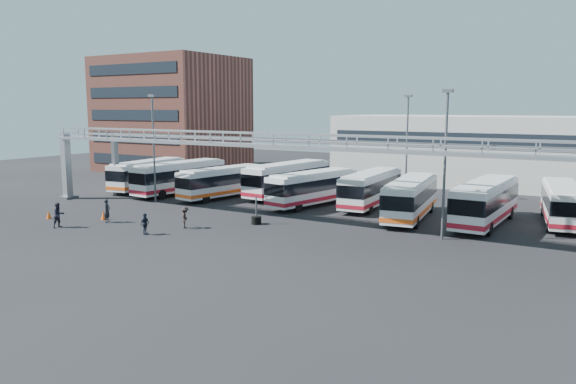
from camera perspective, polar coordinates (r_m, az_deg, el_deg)
The scene contains 23 objects.
ground at distance 39.27m, azimuth -4.77°, elevation -4.71°, with size 140.00×140.00×0.00m, color black.
gantry at distance 43.24m, azimuth -0.26°, elevation 3.94°, with size 51.40×5.15×7.10m.
apartment_building at distance 83.09m, azimuth -11.69°, elevation 7.72°, with size 18.00×15.00×16.00m, color brown.
warehouse at distance 69.82m, azimuth 22.60°, elevation 3.82°, with size 42.00×14.00×8.00m, color #9E9E99.
light_pole_left at distance 54.84m, azimuth -13.50°, elevation 4.92°, with size 0.70×0.35×10.21m.
light_pole_mid at distance 39.42m, azimuth 15.68°, elevation 3.49°, with size 0.70×0.35×10.21m.
light_pole_back at distance 56.10m, azimuth 11.99°, elevation 5.05°, with size 0.70×0.35×10.21m.
bus_0 at distance 63.72m, azimuth -14.03°, elevation 1.83°, with size 3.79×10.92×3.25m.
bus_1 at distance 59.69m, azimuth -10.95°, elevation 1.58°, with size 3.44×11.36×3.40m.
bus_2 at distance 56.38m, azimuth -6.62°, elevation 1.10°, with size 3.96×10.47×3.11m.
bus_3 at distance 56.91m, azimuth -0.06°, elevation 1.43°, with size 3.69×11.58×3.46m.
bus_4 at distance 51.66m, azimuth 2.57°, elevation 0.52°, with size 4.38×10.76×3.19m.
bus_5 at distance 51.53m, azimuth 8.44°, elevation 0.44°, with size 3.19×10.79×3.24m.
bus_6 at distance 46.54m, azimuth 12.37°, elevation -0.49°, with size 4.05×11.12×3.30m.
bus_7 at distance 45.64m, azimuth 19.46°, elevation -0.86°, with size 2.83×11.36×3.44m.
bus_8 at distance 48.35m, azimuth 26.06°, elevation -0.93°, with size 4.25×10.67×3.16m.
pedestrian_a at distance 46.54m, azimuth -17.91°, elevation -1.82°, with size 0.68×0.45×1.87m, color black.
pedestrian_b at distance 45.79m, azimuth -22.28°, elevation -2.18°, with size 0.93×0.73×1.92m, color #26222F.
pedestrian_c at distance 42.90m, azimuth -10.41°, elevation -2.57°, with size 1.05×0.61×1.63m, color black.
pedestrian_d at distance 41.36m, azimuth -14.33°, elevation -3.16°, with size 0.91×0.38×1.55m, color black.
cone_left at distance 49.87m, azimuth -23.14°, elevation -2.14°, with size 0.41×0.41×0.65m, color #DD470C.
cone_right at distance 47.87m, azimuth -18.22°, elevation -2.26°, with size 0.45×0.45×0.72m, color #DD470C.
tire_stack at distance 43.81m, azimuth -3.24°, elevation -2.79°, with size 0.78×0.78×2.23m.
Camera 1 is at (22.60, -30.82, 9.01)m, focal length 35.00 mm.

